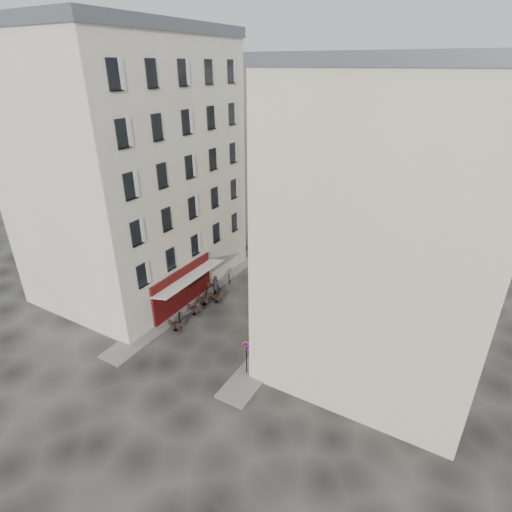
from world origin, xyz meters
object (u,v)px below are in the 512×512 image
Objects in this scene: bistro_table_a at (176,326)px; bistro_table_b at (194,310)px; pedestrian at (216,286)px; no_parking_sign at (246,352)px.

bistro_table_a is 2.38m from bistro_table_b.
bistro_table_a is at bearing 92.24° from pedestrian.
bistro_table_b is 0.63× the size of pedestrian.
pedestrian reaches higher than bistro_table_b.
bistro_table_b is 3.34m from pedestrian.
bistro_table_b is (-0.08, 2.37, 0.01)m from bistro_table_a.
no_parking_sign is at bearing -27.77° from bistro_table_b.
bistro_table_b is at bearing 91.88° from bistro_table_a.
pedestrian reaches higher than bistro_table_a.
bistro_table_a is 5.70m from pedestrian.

